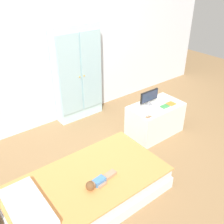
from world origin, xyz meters
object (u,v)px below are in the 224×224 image
(bed, at_px, (88,188))
(book_orange, at_px, (171,104))
(tv_monitor, at_px, (149,97))
(book_green, at_px, (165,106))
(rocking_horse_toy, at_px, (149,114))
(doll, at_px, (96,183))
(wardrobe, at_px, (78,74))
(tv_stand, at_px, (155,119))

(bed, distance_m, book_orange, 1.76)
(tv_monitor, xyz_separation_m, book_green, (0.14, -0.19, -0.12))
(rocking_horse_toy, bearing_deg, doll, -160.08)
(wardrobe, bearing_deg, tv_stand, -60.87)
(wardrobe, height_order, rocking_horse_toy, wardrobe)
(bed, bearing_deg, tv_monitor, 20.62)
(bed, xyz_separation_m, rocking_horse_toy, (1.18, 0.29, 0.38))
(bed, height_order, tv_monitor, tv_monitor)
(tv_monitor, bearing_deg, book_green, -54.33)
(doll, height_order, tv_stand, tv_stand)
(bed, height_order, wardrobe, wardrobe)
(wardrobe, xyz_separation_m, tv_stand, (0.63, -1.12, -0.52))
(book_green, bearing_deg, tv_monitor, 125.67)
(tv_stand, height_order, book_green, book_green)
(doll, relative_size, book_orange, 3.47)
(tv_stand, distance_m, rocking_horse_toy, 0.46)
(bed, distance_m, doll, 0.23)
(book_green, relative_size, book_orange, 1.09)
(tv_stand, relative_size, tv_monitor, 2.47)
(wardrobe, height_order, tv_stand, wardrobe)
(tv_stand, height_order, rocking_horse_toy, rocking_horse_toy)
(tv_monitor, relative_size, rocking_horse_toy, 3.15)
(wardrobe, distance_m, book_green, 1.44)
(book_orange, bearing_deg, tv_monitor, 145.10)
(book_green, bearing_deg, book_orange, 0.00)
(wardrobe, xyz_separation_m, rocking_horse_toy, (0.30, -1.29, -0.24))
(wardrobe, xyz_separation_m, tv_monitor, (0.55, -1.04, -0.16))
(tv_stand, xyz_separation_m, book_green, (0.06, -0.11, 0.25))
(rocking_horse_toy, xyz_separation_m, book_orange, (0.52, 0.06, -0.04))
(tv_stand, distance_m, book_orange, 0.33)
(tv_monitor, bearing_deg, doll, -154.54)
(doll, bearing_deg, book_orange, 16.01)
(wardrobe, relative_size, tv_monitor, 4.70)
(bed, relative_size, tv_stand, 2.13)
(wardrobe, relative_size, book_green, 12.36)
(tv_monitor, bearing_deg, wardrobe, 117.84)
(bed, xyz_separation_m, tv_stand, (1.50, 0.45, 0.10))
(bed, height_order, book_orange, book_orange)
(wardrobe, bearing_deg, bed, -118.99)
(wardrobe, relative_size, tv_stand, 1.90)
(bed, bearing_deg, doll, -83.67)
(tv_stand, bearing_deg, book_orange, -28.85)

